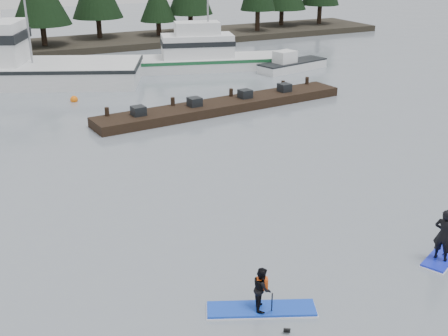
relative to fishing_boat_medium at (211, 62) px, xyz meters
name	(u,v)px	position (x,y,z in m)	size (l,w,h in m)	color
ground	(310,266)	(-9.76, -27.85, -0.52)	(160.00, 160.00, 0.00)	gray
far_shore	(52,47)	(-9.76, 14.15, -0.22)	(70.00, 8.00, 0.60)	#2D281E
treeline	(52,50)	(-9.76, 14.15, -0.52)	(60.00, 4.00, 8.00)	black
fishing_boat_medium	(211,62)	(0.00, 0.00, 0.00)	(12.64, 6.72, 7.55)	silver
skiff	(293,66)	(5.43, -3.37, -0.17)	(5.95, 1.79, 0.69)	silver
floating_dock	(224,106)	(-4.40, -11.08, -0.25)	(16.06, 2.14, 0.54)	black
buoy_c	(264,71)	(3.21, -2.79, -0.52)	(0.53, 0.53, 0.53)	orange
buoy_b	(74,102)	(-12.00, -5.17, -0.52)	(0.48, 0.48, 0.48)	orange
paddleboard_solo	(262,296)	(-12.28, -29.18, -0.04)	(2.98, 1.85, 1.83)	blue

